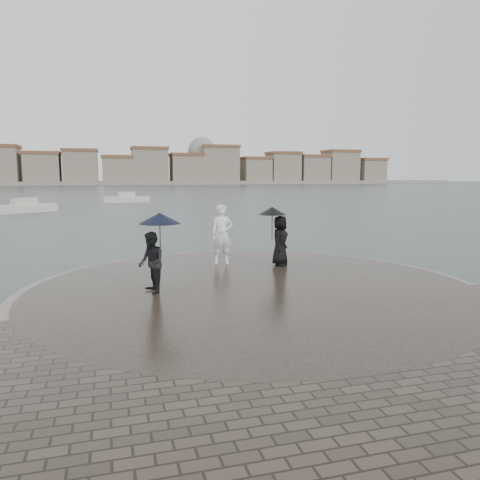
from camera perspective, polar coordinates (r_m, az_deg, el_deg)
name	(u,v)px	position (r m, az deg, el deg)	size (l,w,h in m)	color
ground	(305,343)	(9.71, 7.93, -12.33)	(400.00, 400.00, 0.00)	#2B3835
kerb_ring	(253,293)	(12.80, 1.60, -6.51)	(12.50, 12.50, 0.32)	gray
quay_tip	(253,293)	(12.79, 1.60, -6.42)	(11.90, 11.90, 0.36)	#2D261E
statue	(222,234)	(15.81, -2.21, 0.70)	(0.73, 0.48, 2.00)	white
visitor_left	(154,248)	(12.07, -10.45, -0.99)	(1.16, 1.10, 2.04)	black
visitor_right	(278,233)	(15.53, 4.67, 0.83)	(1.18, 1.06, 1.95)	black
far_skyline	(98,168)	(169.06, -16.87, 8.37)	(260.00, 20.00, 37.00)	gray
boats	(84,203)	(52.61, -18.53, 4.29)	(15.03, 16.64, 1.50)	beige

